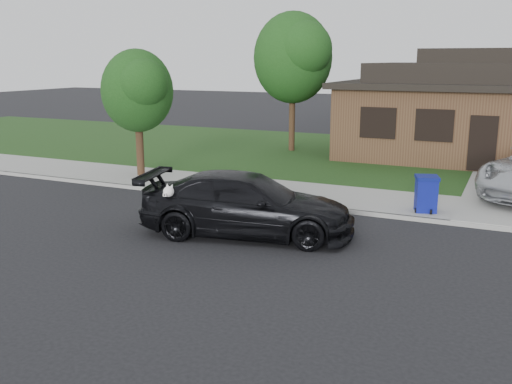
% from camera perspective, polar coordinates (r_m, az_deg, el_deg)
% --- Properties ---
extents(ground, '(120.00, 120.00, 0.00)m').
position_cam_1_polar(ground, '(13.76, 1.39, -5.20)').
color(ground, black).
rests_on(ground, ground).
extents(sidewalk, '(60.00, 3.00, 0.12)m').
position_cam_1_polar(sidewalk, '(18.27, 7.63, -0.50)').
color(sidewalk, gray).
rests_on(sidewalk, ground).
extents(curb, '(60.00, 0.12, 0.12)m').
position_cam_1_polar(curb, '(16.88, 6.11, -1.59)').
color(curb, gray).
rests_on(curb, ground).
extents(lawn, '(60.00, 13.00, 0.13)m').
position_cam_1_polar(lawn, '(25.88, 12.91, 3.31)').
color(lawn, '#193814').
rests_on(lawn, ground).
extents(sedan, '(5.69, 3.23, 1.56)m').
position_cam_1_polar(sedan, '(14.27, -0.92, -1.26)').
color(sedan, black).
rests_on(sedan, ground).
extents(recycling_bin, '(0.77, 0.77, 1.02)m').
position_cam_1_polar(recycling_bin, '(16.76, 16.65, -0.15)').
color(recycling_bin, navy).
rests_on(recycling_bin, sidewalk).
extents(house, '(12.60, 8.60, 4.65)m').
position_cam_1_polar(house, '(27.11, 22.40, 7.50)').
color(house, '#422B1C').
rests_on(house, ground).
extents(tree_0, '(3.78, 3.60, 6.34)m').
position_cam_1_polar(tree_0, '(26.63, 3.95, 13.42)').
color(tree_0, '#332114').
rests_on(tree_0, ground).
extents(tree_2, '(2.73, 2.60, 4.59)m').
position_cam_1_polar(tree_2, '(21.24, -11.68, 10.00)').
color(tree_2, '#332114').
rests_on(tree_2, ground).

